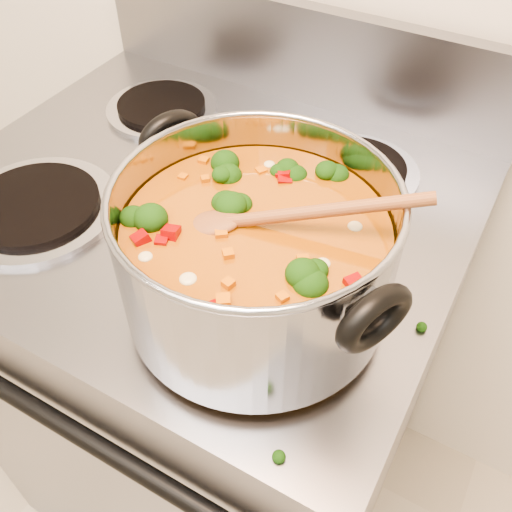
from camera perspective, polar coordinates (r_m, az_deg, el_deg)
The scene contains 4 objects.
electric_range at distance 1.16m, azimuth -3.86°, elevation -11.00°, with size 0.74×0.67×1.08m.
stockpot at distance 0.60m, azimuth 0.05°, elevation 0.13°, with size 0.35×0.29×0.17m.
wooden_spoon at distance 0.56m, azimuth 0.93°, elevation 3.86°, with size 0.23×0.12×0.08m.
cooktop_crumbs at distance 0.61m, azimuth 4.08°, elevation -12.35°, with size 0.31×0.36×0.01m.
Camera 1 is at (0.38, 0.65, 1.44)m, focal length 40.00 mm.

